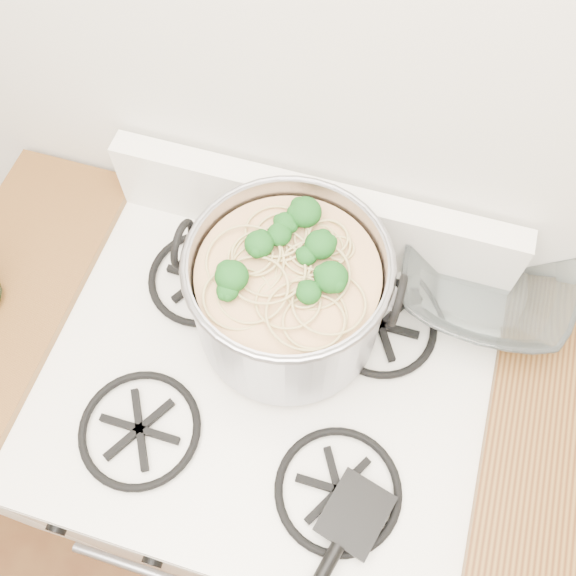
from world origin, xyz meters
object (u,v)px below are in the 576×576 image
(gas_range, at_px, (271,446))
(stock_pot, at_px, (288,294))
(spatula, at_px, (356,513))
(glass_bowl, at_px, (484,282))

(gas_range, relative_size, stock_pot, 2.59)
(stock_pot, xyz_separation_m, spatula, (0.19, -0.28, -0.09))
(glass_bowl, bearing_deg, stock_pot, -152.01)
(spatula, height_order, glass_bowl, glass_bowl)
(gas_range, xyz_separation_m, stock_pot, (0.01, 0.11, 0.59))
(glass_bowl, bearing_deg, spatula, -105.52)
(glass_bowl, bearing_deg, gas_range, -139.79)
(gas_range, distance_m, stock_pot, 0.60)
(spatula, xyz_separation_m, glass_bowl, (0.13, 0.45, 0.00))
(stock_pot, xyz_separation_m, glass_bowl, (0.32, 0.17, -0.09))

